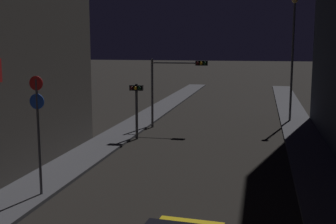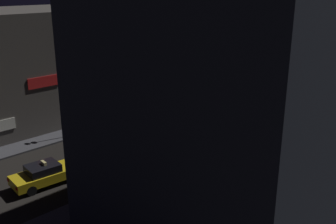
{
  "view_description": "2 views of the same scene",
  "coord_description": "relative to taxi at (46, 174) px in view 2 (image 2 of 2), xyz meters",
  "views": [
    {
      "loc": [
        3.06,
        -0.81,
        5.73
      ],
      "look_at": [
        -0.85,
        17.43,
        2.82
      ],
      "focal_mm": 46.87,
      "sensor_mm": 36.0,
      "label": 1
    },
    {
      "loc": [
        23.1,
        -2.13,
        12.54
      ],
      "look_at": [
        1.59,
        19.17,
        2.57
      ],
      "focal_mm": 42.05,
      "sensor_mm": 36.0,
      "label": 2
    }
  ],
  "objects": [
    {
      "name": "sidewalk_left",
      "position": [
        -6.78,
        20.34,
        -0.67
      ],
      "size": [
        2.24,
        61.48,
        0.14
      ],
      "primitive_type": "cube",
      "color": "#424247",
      "rests_on": "ground_plane"
    },
    {
      "name": "traffic_light_overhead",
      "position": [
        -3.88,
        19.79,
        2.71
      ],
      "size": [
        3.87,
        0.42,
        4.72
      ],
      "color": "#47474C",
      "rests_on": "ground_plane"
    },
    {
      "name": "taxi",
      "position": [
        0.0,
        0.0,
        0.0
      ],
      "size": [
        2.12,
        4.57,
        1.62
      ],
      "color": "yellow",
      "rests_on": "ground_plane"
    },
    {
      "name": "building_facade_right",
      "position": [
        11.42,
        11.88,
        9.55
      ],
      "size": [
        11.71,
        27.01,
        20.57
      ],
      "color": "#282D38",
      "rests_on": "ground_plane"
    },
    {
      "name": "traffic_light_left_kerb",
      "position": [
        -5.41,
        15.9,
        1.71
      ],
      "size": [
        0.8,
        0.42,
        3.38
      ],
      "color": "#47474C",
      "rests_on": "ground_plane"
    },
    {
      "name": "sign_pole_left",
      "position": [
        -6.08,
        5.28,
        2.06
      ],
      "size": [
        0.57,
        0.1,
        4.45
      ],
      "color": "#47474C",
      "rests_on": "sidewalk_left"
    },
    {
      "name": "building_facade_left",
      "position": [
        -13.39,
        4.48,
        4.41
      ],
      "size": [
        11.06,
        21.09,
        10.28
      ],
      "color": "#514C47",
      "rests_on": "ground_plane"
    },
    {
      "name": "sidewalk_right",
      "position": [
        4.49,
        20.34,
        -0.67
      ],
      "size": [
        2.24,
        61.48,
        0.14
      ],
      "primitive_type": "cube",
      "color": "#424247",
      "rests_on": "ground_plane"
    },
    {
      "name": "street_lamp_near_block",
      "position": [
        4.21,
        2.12,
        4.87
      ],
      "size": [
        0.46,
        0.46,
        8.67
      ],
      "color": "#47474C",
      "rests_on": "sidewalk_right"
    },
    {
      "name": "street_lamp_far_block",
      "position": [
        4.04,
        23.89,
        4.83
      ],
      "size": [
        0.43,
        0.43,
        8.88
      ],
      "color": "#47474C",
      "rests_on": "sidewalk_right"
    }
  ]
}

